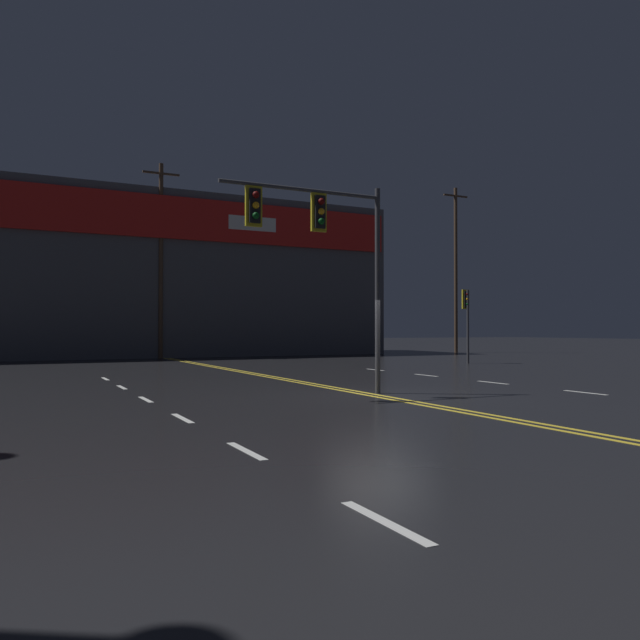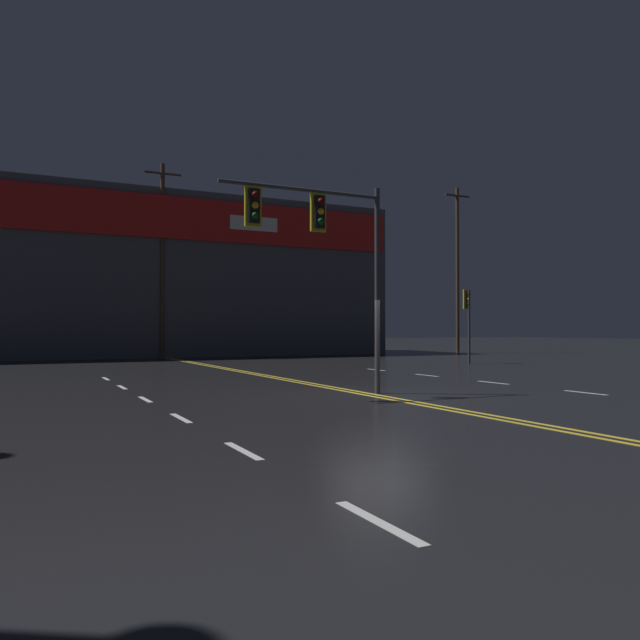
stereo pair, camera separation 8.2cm
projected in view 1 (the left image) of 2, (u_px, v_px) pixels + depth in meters
ground_plane at (377, 396)px, 15.99m from camera, size 200.00×200.00×0.00m
road_markings at (453, 400)px, 15.01m from camera, size 16.30×60.00×0.01m
traffic_signal_median at (317, 232)px, 15.91m from camera, size 4.49×0.36×5.50m
traffic_signal_corner_northeast at (466, 309)px, 31.77m from camera, size 0.42×0.36×3.76m
building_backdrop at (150, 279)px, 41.99m from camera, size 30.78×10.23×10.31m
utility_pole_row at (181, 259)px, 37.91m from camera, size 46.57×0.26×12.51m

